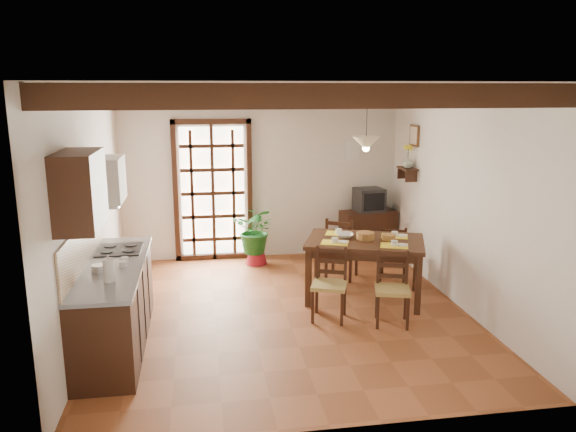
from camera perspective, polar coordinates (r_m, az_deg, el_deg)
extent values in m
plane|color=brown|center=(7.15, -0.29, -9.77)|extent=(5.00, 5.00, 0.00)
cube|color=silver|center=(9.18, -2.68, 4.39)|extent=(4.50, 0.02, 2.80)
cube|color=silver|center=(4.36, 4.71, -5.24)|extent=(4.50, 0.02, 2.80)
cube|color=silver|center=(6.78, -19.47, 0.62)|extent=(0.02, 5.00, 2.80)
cube|color=silver|center=(7.41, 17.17, 1.79)|extent=(0.02, 5.00, 2.80)
cube|color=white|center=(6.60, -0.32, 13.30)|extent=(4.50, 5.00, 0.02)
cube|color=black|center=(4.53, 3.79, 12.07)|extent=(4.50, 0.14, 0.20)
cube|color=black|center=(5.35, 1.77, 12.21)|extent=(4.50, 0.14, 0.20)
cube|color=black|center=(6.18, 0.28, 12.30)|extent=(4.50, 0.14, 0.20)
cube|color=black|center=(7.01, -0.85, 12.37)|extent=(4.50, 0.14, 0.20)
cube|color=black|center=(7.84, -1.75, 12.42)|extent=(4.50, 0.14, 0.20)
cube|color=black|center=(8.68, -2.47, 12.46)|extent=(4.50, 0.14, 0.20)
cube|color=white|center=(9.16, -7.64, 2.38)|extent=(1.01, 0.02, 2.11)
cube|color=black|center=(8.98, -7.85, 9.49)|extent=(1.26, 0.10, 0.08)
cube|color=black|center=(9.12, -11.34, 2.19)|extent=(0.08, 0.10, 2.28)
cube|color=black|center=(9.15, -3.93, 2.44)|extent=(0.08, 0.10, 2.28)
cube|color=black|center=(9.09, -7.63, 2.30)|extent=(1.01, 0.03, 2.02)
cube|color=black|center=(6.43, -17.10, -8.81)|extent=(0.60, 2.20, 0.88)
cube|color=slate|center=(6.28, -17.38, -4.90)|extent=(0.64, 2.25, 0.04)
cube|color=tan|center=(6.26, -20.10, -2.94)|extent=(0.02, 2.20, 0.50)
cube|color=black|center=(5.41, -20.39, 2.46)|extent=(0.35, 0.80, 0.70)
cube|color=white|center=(6.63, -18.07, 3.55)|extent=(0.38, 0.60, 0.50)
cube|color=silver|center=(6.68, -17.91, 1.27)|extent=(0.32, 0.55, 0.04)
cube|color=black|center=(6.79, -16.75, -3.29)|extent=(0.50, 0.55, 0.02)
cylinder|color=white|center=(5.71, -17.73, -5.31)|extent=(0.11, 0.11, 0.24)
cylinder|color=silver|center=(6.04, -18.68, -5.18)|extent=(0.14, 0.14, 0.10)
cube|color=#3A2012|center=(7.42, 7.85, -2.59)|extent=(1.74, 1.42, 0.05)
cube|color=#3A2012|center=(7.45, 7.83, -3.18)|extent=(1.57, 1.28, 0.11)
cube|color=#3A2012|center=(7.94, 12.90, -4.83)|extent=(0.10, 0.10, 0.76)
cube|color=#3A2012|center=(8.00, 3.01, -4.39)|extent=(0.10, 0.10, 0.76)
cube|color=#3A2012|center=(7.15, 13.10, -6.85)|extent=(0.10, 0.10, 0.76)
cube|color=#3A2012|center=(7.21, 2.09, -6.32)|extent=(0.10, 0.10, 0.76)
cube|color=#AB9048|center=(6.82, 4.22, -7.04)|extent=(0.51, 0.50, 0.05)
cube|color=black|center=(6.90, 4.42, -4.85)|extent=(0.39, 0.17, 0.44)
cube|color=black|center=(6.89, 4.19, -8.73)|extent=(0.49, 0.48, 0.43)
cube|color=#AB9048|center=(6.78, 10.58, -7.38)|extent=(0.49, 0.48, 0.05)
cube|color=black|center=(6.86, 10.57, -5.19)|extent=(0.40, 0.14, 0.44)
cube|color=black|center=(6.86, 10.50, -9.07)|extent=(0.46, 0.45, 0.43)
cube|color=#AB9048|center=(8.29, 5.49, -3.25)|extent=(0.57, 0.57, 0.05)
cube|color=black|center=(8.07, 5.19, -1.98)|extent=(0.39, 0.25, 0.47)
cube|color=black|center=(8.36, 5.46, -4.76)|extent=(0.55, 0.54, 0.46)
cube|color=#AB9048|center=(8.27, 10.68, -3.74)|extent=(0.51, 0.50, 0.05)
cube|color=black|center=(8.06, 10.65, -2.60)|extent=(0.37, 0.19, 0.43)
cube|color=black|center=(8.33, 10.62, -5.12)|extent=(0.48, 0.47, 0.42)
cube|color=yellow|center=(7.08, 5.51, -2.54)|extent=(0.34, 0.26, 0.01)
cube|color=yellow|center=(7.30, 11.23, -2.26)|extent=(0.34, 0.26, 0.01)
cube|color=yellow|center=(7.53, 4.62, -1.60)|extent=(0.34, 0.26, 0.01)
cube|color=yellow|center=(7.73, 10.03, -1.36)|extent=(0.34, 0.26, 0.01)
cylinder|color=olive|center=(7.39, 7.89, -1.57)|extent=(0.24, 0.24, 0.10)
imported|color=white|center=(7.48, 5.84, -1.99)|extent=(0.27, 0.27, 0.05)
cube|color=black|center=(9.47, 8.11, -1.75)|extent=(0.95, 0.54, 0.77)
cube|color=black|center=(9.34, 8.22, 1.65)|extent=(0.49, 0.45, 0.38)
cube|color=black|center=(9.15, 8.59, 1.41)|extent=(0.36, 0.07, 0.28)
cube|color=white|center=(9.39, 6.50, 6.67)|extent=(0.25, 0.03, 0.32)
cone|color=maroon|center=(9.00, -3.22, -4.22)|extent=(0.34, 0.34, 0.21)
imported|color=#144C19|center=(8.87, -3.26, -1.38)|extent=(2.24, 2.10, 1.99)
cube|color=black|center=(8.79, 12.04, 4.73)|extent=(0.20, 0.42, 0.03)
cube|color=black|center=(8.64, 12.41, 3.98)|extent=(0.18, 0.03, 0.18)
cube|color=black|center=(8.96, 11.62, 4.32)|extent=(0.18, 0.03, 0.18)
imported|color=#B2BFB2|center=(8.78, 12.07, 5.38)|extent=(0.15, 0.15, 0.15)
sphere|color=yellow|center=(8.75, 12.13, 6.74)|extent=(0.14, 0.14, 0.14)
cylinder|color=#144C19|center=(8.77, 12.09, 5.77)|extent=(0.01, 0.01, 0.28)
cube|color=brown|center=(8.76, 12.72, 7.97)|extent=(0.03, 0.32, 0.32)
cube|color=#C3B292|center=(8.76, 12.62, 7.98)|extent=(0.01, 0.26, 0.26)
cylinder|color=black|center=(7.26, 8.03, 10.37)|extent=(0.01, 0.01, 0.70)
cone|color=#FFF6CD|center=(7.29, 7.94, 7.47)|extent=(0.36, 0.36, 0.14)
sphere|color=#FFD88C|center=(7.29, 7.92, 6.84)|extent=(0.09, 0.09, 0.09)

